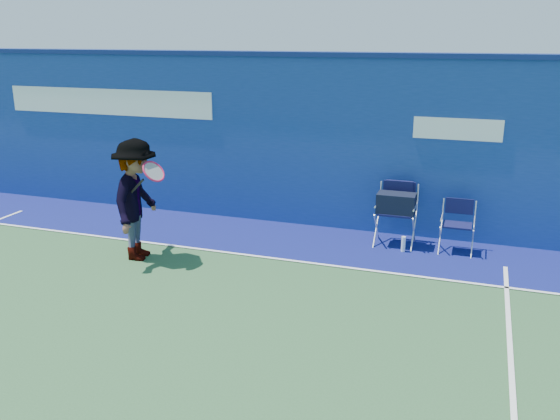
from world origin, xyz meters
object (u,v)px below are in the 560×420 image
(directors_chair_left, at_px, (396,219))
(tennis_player, at_px, (137,200))
(water_bottle, at_px, (403,244))
(directors_chair_right, at_px, (456,236))

(directors_chair_left, relative_size, tennis_player, 0.55)
(water_bottle, distance_m, tennis_player, 4.26)
(directors_chair_left, distance_m, directors_chair_right, 1.00)
(directors_chair_left, xyz_separation_m, directors_chair_right, (0.98, -0.03, -0.18))
(water_bottle, bearing_deg, tennis_player, -157.74)
(directors_chair_left, height_order, tennis_player, tennis_player)
(directors_chair_right, relative_size, water_bottle, 3.25)
(directors_chair_left, bearing_deg, tennis_player, -152.88)
(directors_chair_right, height_order, water_bottle, directors_chair_right)
(directors_chair_left, bearing_deg, directors_chair_right, -1.65)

